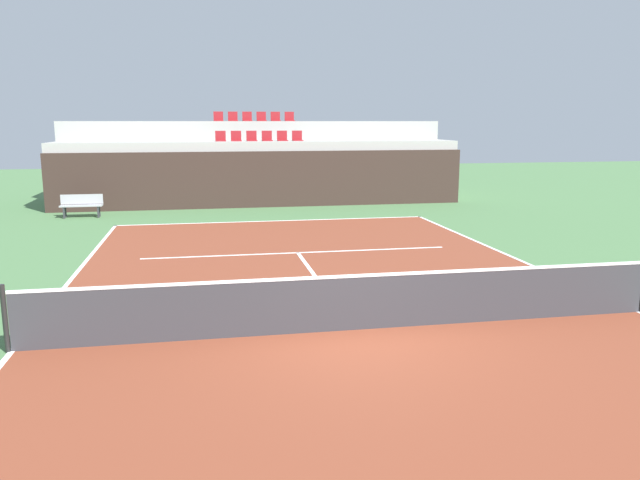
{
  "coord_description": "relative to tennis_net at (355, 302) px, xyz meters",
  "views": [
    {
      "loc": [
        -2.45,
        -9.76,
        3.5
      ],
      "look_at": [
        -0.22,
        2.0,
        1.2
      ],
      "focal_mm": 34.67,
      "sensor_mm": 36.0,
      "label": 1
    }
  ],
  "objects": [
    {
      "name": "baseline_far",
      "position": [
        0.0,
        11.95,
        -0.5
      ],
      "size": [
        11.0,
        0.1,
        0.0
      ],
      "primitive_type": "cube",
      "color": "white",
      "rests_on": "court_surface"
    },
    {
      "name": "stands_tier_upper",
      "position": [
        0.0,
        19.52,
        1.25
      ],
      "size": [
        17.1,
        2.4,
        3.52
      ],
      "primitive_type": "cube",
      "color": "#9E9E99",
      "rests_on": "ground_plane"
    },
    {
      "name": "back_wall",
      "position": [
        0.0,
        15.77,
        0.64
      ],
      "size": [
        17.1,
        0.3,
        2.3
      ],
      "primitive_type": "cube",
      "color": "#33231E",
      "rests_on": "ground_plane"
    },
    {
      "name": "player_bench",
      "position": [
        -6.91,
        14.17,
        -0.0
      ],
      "size": [
        1.5,
        0.4,
        0.85
      ],
      "color": "#99999E",
      "rests_on": "ground_plane"
    },
    {
      "name": "centre_service_line",
      "position": [
        0.0,
        3.2,
        -0.5
      ],
      "size": [
        0.1,
        6.4,
        0.0
      ],
      "primitive_type": "cube",
      "color": "white",
      "rests_on": "court_surface"
    },
    {
      "name": "sideline_right",
      "position": [
        5.45,
        0.0,
        -0.5
      ],
      "size": [
        0.1,
        24.0,
        0.0
      ],
      "primitive_type": "cube",
      "color": "white",
      "rests_on": "court_surface"
    },
    {
      "name": "stands_tier_lower",
      "position": [
        0.0,
        17.12,
        0.83
      ],
      "size": [
        17.1,
        2.4,
        2.68
      ],
      "primitive_type": "cube",
      "color": "#9E9E99",
      "rests_on": "ground_plane"
    },
    {
      "name": "seating_row_upper",
      "position": [
        -0.0,
        19.62,
        3.14
      ],
      "size": [
        3.75,
        0.44,
        0.44
      ],
      "color": "maroon",
      "rests_on": "stands_tier_upper"
    },
    {
      "name": "ground_plane",
      "position": [
        0.0,
        0.0,
        -0.51
      ],
      "size": [
        80.0,
        80.0,
        0.0
      ],
      "primitive_type": "plane",
      "color": "#477042"
    },
    {
      "name": "service_line_far",
      "position": [
        0.0,
        6.4,
        -0.5
      ],
      "size": [
        8.26,
        0.1,
        0.0
      ],
      "primitive_type": "cube",
      "color": "white",
      "rests_on": "court_surface"
    },
    {
      "name": "tennis_net",
      "position": [
        0.0,
        0.0,
        0.0
      ],
      "size": [
        11.08,
        0.08,
        1.07
      ],
      "color": "black",
      "rests_on": "court_surface"
    },
    {
      "name": "sideline_left",
      "position": [
        -5.45,
        0.0,
        -0.5
      ],
      "size": [
        0.1,
        24.0,
        0.0
      ],
      "primitive_type": "cube",
      "color": "white",
      "rests_on": "court_surface"
    },
    {
      "name": "court_surface",
      "position": [
        0.0,
        0.0,
        -0.5
      ],
      "size": [
        11.0,
        24.0,
        0.01
      ],
      "primitive_type": "cube",
      "color": "brown",
      "rests_on": "ground_plane"
    },
    {
      "name": "seating_row_lower",
      "position": [
        -0.0,
        17.22,
        2.29
      ],
      "size": [
        3.75,
        0.44,
        0.44
      ],
      "color": "maroon",
      "rests_on": "stands_tier_lower"
    }
  ]
}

